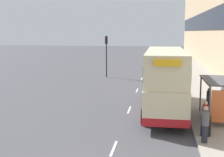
# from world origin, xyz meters

# --- Properties ---
(pavement) EXTENTS (5.00, 93.00, 0.14)m
(pavement) POSITION_xyz_m (6.50, 38.50, 0.07)
(pavement) COLOR gray
(pavement) RESTS_ON ground_plane
(terrace_facade) EXTENTS (3.10, 93.00, 16.05)m
(terrace_facade) POSITION_xyz_m (10.49, 38.50, 8.02)
(terrace_facade) COLOR tan
(terrace_facade) RESTS_ON ground_plane
(lane_mark_0) EXTENTS (0.12, 2.00, 0.01)m
(lane_mark_0) POSITION_xyz_m (0.00, 3.96, 0.01)
(lane_mark_0) COLOR silver
(lane_mark_0) RESTS_ON ground_plane
(lane_mark_1) EXTENTS (0.12, 2.00, 0.01)m
(lane_mark_1) POSITION_xyz_m (0.00, 11.47, 0.01)
(lane_mark_1) COLOR silver
(lane_mark_1) RESTS_ON ground_plane
(lane_mark_2) EXTENTS (0.12, 2.00, 0.01)m
(lane_mark_2) POSITION_xyz_m (0.00, 18.97, 0.01)
(lane_mark_2) COLOR silver
(lane_mark_2) RESTS_ON ground_plane
(lane_mark_3) EXTENTS (0.12, 2.00, 0.01)m
(lane_mark_3) POSITION_xyz_m (0.00, 26.48, 0.01)
(lane_mark_3) COLOR silver
(lane_mark_3) RESTS_ON ground_plane
(lane_mark_4) EXTENTS (0.12, 2.00, 0.01)m
(lane_mark_4) POSITION_xyz_m (0.00, 33.98, 0.01)
(lane_mark_4) COLOR silver
(lane_mark_4) RESTS_ON ground_plane
(lane_mark_5) EXTENTS (0.12, 2.00, 0.01)m
(lane_mark_5) POSITION_xyz_m (0.00, 41.49, 0.01)
(lane_mark_5) COLOR silver
(lane_mark_5) RESTS_ON ground_plane
(bus_shelter) EXTENTS (1.60, 4.20, 2.48)m
(bus_shelter) POSITION_xyz_m (5.77, 9.18, 1.88)
(bus_shelter) COLOR #4C4C51
(bus_shelter) RESTS_ON ground_plane
(double_decker_bus_near) EXTENTS (2.85, 10.62, 4.30)m
(double_decker_bus_near) POSITION_xyz_m (2.47, 11.38, 2.28)
(double_decker_bus_near) COLOR beige
(double_decker_bus_near) RESTS_ON ground_plane
(car_0) EXTENTS (1.91, 3.90, 1.65)m
(car_0) POSITION_xyz_m (2.73, 40.01, 0.82)
(car_0) COLOR black
(car_0) RESTS_ON ground_plane
(car_1) EXTENTS (1.93, 3.85, 1.82)m
(car_1) POSITION_xyz_m (2.95, 49.11, 0.89)
(car_1) COLOR black
(car_1) RESTS_ON ground_plane
(pedestrian_at_shelter) EXTENTS (0.31, 0.31, 1.58)m
(pedestrian_at_shelter) POSITION_xyz_m (5.48, 11.67, 0.95)
(pedestrian_at_shelter) COLOR #23232D
(pedestrian_at_shelter) RESTS_ON ground_plane
(pedestrian_1) EXTENTS (0.36, 0.36, 1.84)m
(pedestrian_1) POSITION_xyz_m (4.35, 5.09, 1.08)
(pedestrian_1) COLOR #23232D
(pedestrian_1) RESTS_ON ground_plane
(pedestrian_2) EXTENTS (0.33, 0.33, 1.69)m
(pedestrian_2) POSITION_xyz_m (4.60, 6.90, 1.00)
(pedestrian_2) COLOR #23232D
(pedestrian_2) RESTS_ON ground_plane
(litter_bin) EXTENTS (0.55, 0.55, 1.05)m
(litter_bin) POSITION_xyz_m (4.55, 6.15, 0.67)
(litter_bin) COLOR black
(litter_bin) RESTS_ON ground_plane
(traffic_light_far_kerb) EXTENTS (0.30, 0.32, 5.06)m
(traffic_light_far_kerb) POSITION_xyz_m (-4.40, 27.35, 3.40)
(traffic_light_far_kerb) COLOR black
(traffic_light_far_kerb) RESTS_ON ground_plane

